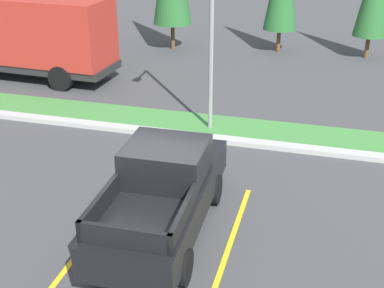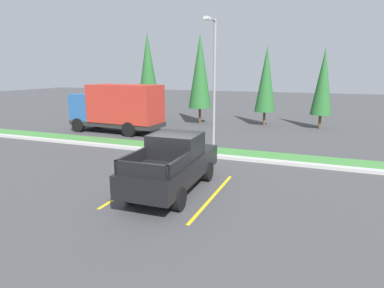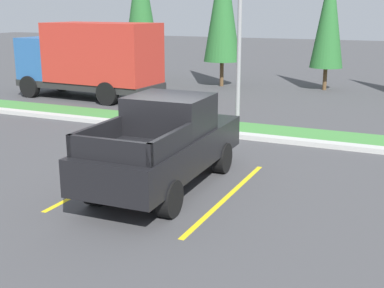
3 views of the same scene
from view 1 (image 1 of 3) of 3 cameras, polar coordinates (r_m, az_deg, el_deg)
The scene contains 8 objects.
ground_plane at distance 12.20m, azimuth -3.35°, elevation -9.23°, with size 120.00×120.00×0.00m, color #424244.
parking_line_near at distance 12.55m, azimuth -9.92°, elevation -8.48°, with size 0.12×4.80×0.01m, color yellow.
parking_line_far at distance 11.73m, azimuth 4.24°, elevation -10.83°, with size 0.12×4.80×0.01m, color yellow.
curb_strip at distance 16.36m, azimuth 2.18°, elevation 0.61°, with size 56.00×0.40×0.15m, color #B2B2AD.
grass_median at distance 17.35m, azimuth 3.02°, elevation 1.94°, with size 56.00×1.80×0.06m, color #42843D.
pickup_truck_main at distance 11.53m, azimuth -3.15°, elevation -5.33°, with size 2.08×5.28×2.10m.
cargo_truck_distant at distance 22.72m, azimuth -16.82°, elevation 11.41°, with size 6.90×2.76×3.40m.
street_light at distance 15.92m, azimuth 2.07°, elevation 14.73°, with size 0.24×1.49×6.87m.
Camera 1 is at (3.33, -9.48, 6.91)m, focal length 48.38 mm.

